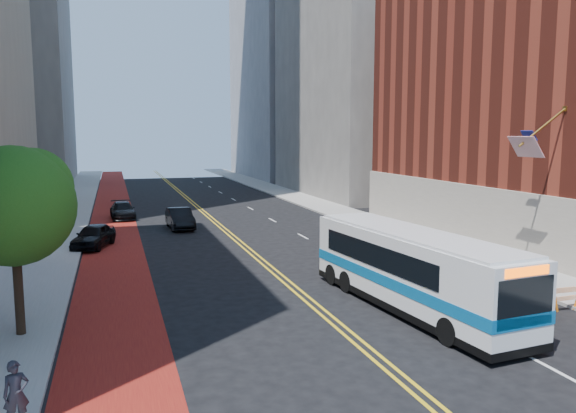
# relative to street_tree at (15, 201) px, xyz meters

# --- Properties ---
(ground) EXTENTS (160.00, 160.00, 0.00)m
(ground) POSITION_rel_street_tree_xyz_m (11.24, -6.04, -4.91)
(ground) COLOR black
(ground) RESTS_ON ground
(sidewalk_left) EXTENTS (4.00, 140.00, 0.15)m
(sidewalk_left) POSITION_rel_street_tree_xyz_m (-0.76, 23.96, -4.84)
(sidewalk_left) COLOR gray
(sidewalk_left) RESTS_ON ground
(sidewalk_right) EXTENTS (4.00, 140.00, 0.15)m
(sidewalk_right) POSITION_rel_street_tree_xyz_m (23.24, 23.96, -4.84)
(sidewalk_right) COLOR gray
(sidewalk_right) RESTS_ON ground
(bus_lane_paint) EXTENTS (3.60, 140.00, 0.01)m
(bus_lane_paint) POSITION_rel_street_tree_xyz_m (3.14, 23.96, -4.91)
(bus_lane_paint) COLOR maroon
(bus_lane_paint) RESTS_ON ground
(center_line_inner) EXTENTS (0.14, 140.00, 0.01)m
(center_line_inner) POSITION_rel_street_tree_xyz_m (11.06, 23.96, -4.91)
(center_line_inner) COLOR gold
(center_line_inner) RESTS_ON ground
(center_line_outer) EXTENTS (0.14, 140.00, 0.01)m
(center_line_outer) POSITION_rel_street_tree_xyz_m (11.42, 23.96, -4.91)
(center_line_outer) COLOR gold
(center_line_outer) RESTS_ON ground
(lane_dashes) EXTENTS (0.14, 98.20, 0.01)m
(lane_dashes) POSITION_rel_street_tree_xyz_m (16.04, 31.96, -4.90)
(lane_dashes) COLOR silver
(lane_dashes) RESTS_ON ground
(midrise_right_near) EXTENTS (18.00, 26.00, 40.00)m
(midrise_right_near) POSITION_rel_street_tree_xyz_m (34.24, 41.96, 15.09)
(midrise_right_near) COLOR slate
(midrise_right_near) RESTS_ON ground
(midrise_right_far) EXTENTS (20.00, 28.00, 55.00)m
(midrise_right_far) POSITION_rel_street_tree_xyz_m (35.24, 71.96, 22.59)
(midrise_right_far) COLOR gray
(midrise_right_far) RESTS_ON ground
(construction_barriers) EXTENTS (1.42, 10.91, 1.00)m
(construction_barriers) POSITION_rel_street_tree_xyz_m (20.84, -2.62, -4.24)
(construction_barriers) COLOR orange
(construction_barriers) RESTS_ON ground
(street_tree) EXTENTS (4.20, 4.20, 6.70)m
(street_tree) POSITION_rel_street_tree_xyz_m (0.00, 0.00, 0.00)
(street_tree) COLOR black
(street_tree) RESTS_ON sidewalk_left
(transit_bus) EXTENTS (3.79, 12.16, 3.29)m
(transit_bus) POSITION_rel_street_tree_xyz_m (14.85, -1.20, -3.19)
(transit_bus) COLOR silver
(transit_bus) RESTS_ON ground
(car_a) EXTENTS (3.08, 4.78, 1.51)m
(car_a) POSITION_rel_street_tree_xyz_m (1.94, 16.26, -4.15)
(car_a) COLOR black
(car_a) RESTS_ON ground
(car_b) EXTENTS (1.88, 4.87, 1.58)m
(car_b) POSITION_rel_street_tree_xyz_m (8.08, 21.97, -4.12)
(car_b) COLOR black
(car_b) RESTS_ON ground
(car_c) EXTENTS (2.22, 4.96, 1.41)m
(car_c) POSITION_rel_street_tree_xyz_m (3.95, 28.69, -4.20)
(car_c) COLOR black
(car_c) RESTS_ON ground
(pedestrian) EXTENTS (0.69, 0.56, 1.65)m
(pedestrian) POSITION_rel_street_tree_xyz_m (0.84, -7.02, -3.94)
(pedestrian) COLOR black
(pedestrian) RESTS_ON sidewalk_left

